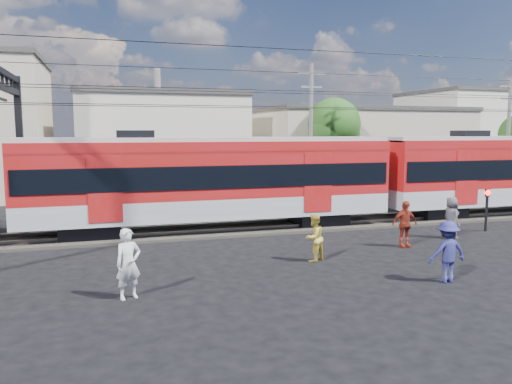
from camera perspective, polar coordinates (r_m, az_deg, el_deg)
ground at (r=15.50m, az=7.38°, el=-9.72°), size 120.00×120.00×0.00m
track_bed at (r=22.81m, az=-0.89°, el=-4.10°), size 70.00×3.40×0.12m
rail_near at (r=22.08m, az=-0.35°, el=-4.15°), size 70.00×0.12×0.12m
rail_far at (r=23.49m, az=-1.39°, el=-3.47°), size 70.00×0.12×0.12m
commuter_train at (r=22.11m, az=-4.66°, el=1.66°), size 50.30×3.08×4.17m
catenary at (r=21.68m, az=-23.72°, el=8.24°), size 70.00×9.30×7.52m
building_midwest at (r=40.74m, az=-11.05°, el=5.74°), size 12.24×12.24×7.30m
building_mideast at (r=42.61m, az=11.44°, el=5.10°), size 16.32×10.20×6.30m
building_east at (r=53.76m, az=22.73°, el=6.13°), size 10.20×10.20×8.30m
utility_pole_mid at (r=31.00m, az=6.28°, el=7.10°), size 1.80×0.24×8.50m
utility_pole_east at (r=37.96m, az=26.85°, el=5.98°), size 1.80×0.24×8.00m
tree_near at (r=35.14m, az=9.11°, el=7.24°), size 3.82×3.64×6.72m
pedestrian_a at (r=13.76m, az=-14.39°, el=-7.94°), size 0.80×0.66×1.89m
pedestrian_b at (r=17.22m, az=6.64°, el=-5.20°), size 1.00×0.94×1.64m
pedestrian_c at (r=15.83m, az=21.03°, el=-6.38°), size 1.20×0.72×1.82m
pedestrian_d at (r=19.98m, az=16.62°, el=-3.53°), size 1.05×0.44×1.80m
pedestrian_e at (r=22.29m, az=21.42°, el=-2.74°), size 0.57×0.86×1.73m
crossing_signal at (r=24.41m, az=24.89°, el=-1.03°), size 0.28×0.28×1.90m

